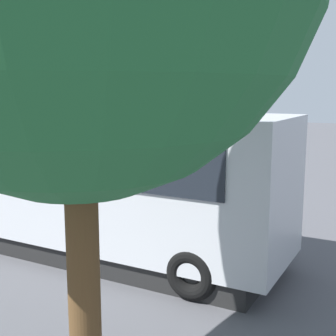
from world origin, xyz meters
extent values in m
plane|color=#4C4C51|center=(0.00, 0.00, 0.00)|extent=(80.00, 80.00, 0.00)
cube|color=#B7BABF|center=(-1.36, 5.35, 1.85)|extent=(9.33, 2.60, 2.80)
cube|color=black|center=(-1.35, 4.08, 2.41)|extent=(7.82, 0.12, 1.01)
cube|color=black|center=(-1.38, 6.62, 2.41)|extent=(7.82, 0.12, 1.01)
cube|color=#198C3F|center=(-1.35, 4.09, 1.29)|extent=(8.19, 0.11, 0.28)
cube|color=black|center=(-1.36, 5.35, 0.23)|extent=(8.58, 2.39, 0.45)
torus|color=black|center=(1.91, 4.25, 0.50)|extent=(1.00, 0.33, 1.00)
torus|color=black|center=(-4.61, 4.19, 0.50)|extent=(1.00, 0.33, 1.00)
torus|color=black|center=(-4.63, 6.45, 0.50)|extent=(1.00, 0.33, 1.00)
cylinder|color=black|center=(-2.76, 2.56, 0.49)|extent=(0.13, 0.13, 0.79)
cube|color=black|center=(-2.76, 2.52, 0.05)|extent=(0.11, 0.26, 0.10)
cylinder|color=black|center=(-2.92, 2.55, 0.49)|extent=(0.13, 0.13, 0.79)
cube|color=black|center=(-2.92, 2.51, 0.05)|extent=(0.11, 0.26, 0.10)
cube|color=#D8F233|center=(-2.84, 2.56, 1.21)|extent=(0.39, 0.30, 0.66)
cube|color=silver|center=(-2.84, 2.56, 1.21)|extent=(0.40, 0.31, 0.06)
cylinder|color=#D8F233|center=(-2.60, 2.57, 1.23)|extent=(0.09, 0.09, 0.63)
sphere|color=tan|center=(-2.60, 2.57, 0.92)|extent=(0.09, 0.09, 0.09)
cylinder|color=#D8F233|center=(-3.08, 2.55, 1.23)|extent=(0.09, 0.09, 0.63)
sphere|color=tan|center=(-3.08, 2.55, 0.92)|extent=(0.09, 0.09, 0.09)
sphere|color=tan|center=(-2.84, 2.56, 1.68)|extent=(0.25, 0.25, 0.24)
cylinder|color=black|center=(-1.49, 2.55, 0.47)|extent=(0.14, 0.14, 0.77)
cube|color=black|center=(-1.48, 2.51, 0.05)|extent=(0.14, 0.27, 0.10)
cylinder|color=black|center=(-1.64, 2.53, 0.47)|extent=(0.14, 0.14, 0.77)
cube|color=black|center=(-1.64, 2.49, 0.05)|extent=(0.14, 0.27, 0.10)
cube|color=#3F594C|center=(-1.57, 2.54, 1.17)|extent=(0.42, 0.34, 0.64)
cylinder|color=#3F594C|center=(-1.33, 2.58, 1.19)|extent=(0.10, 0.10, 0.61)
sphere|color=tan|center=(-1.33, 2.58, 0.89)|extent=(0.10, 0.10, 0.09)
cylinder|color=#3F594C|center=(-1.80, 2.50, 1.19)|extent=(0.10, 0.10, 0.61)
sphere|color=tan|center=(-1.80, 2.50, 0.89)|extent=(0.10, 0.10, 0.09)
sphere|color=tan|center=(-1.57, 2.54, 1.63)|extent=(0.27, 0.27, 0.23)
cylinder|color=black|center=(-0.09, 2.60, 0.46)|extent=(0.15, 0.15, 0.76)
cube|color=black|center=(-0.10, 2.56, 0.05)|extent=(0.17, 0.28, 0.10)
cylinder|color=black|center=(-0.24, 2.64, 0.46)|extent=(0.15, 0.15, 0.76)
cube|color=black|center=(-0.26, 2.60, 0.05)|extent=(0.17, 0.28, 0.10)
cube|color=black|center=(-0.17, 2.62, 1.16)|extent=(0.44, 0.37, 0.63)
cylinder|color=black|center=(0.06, 2.55, 1.17)|extent=(0.11, 0.11, 0.60)
sphere|color=tan|center=(0.06, 2.55, 0.87)|extent=(0.11, 0.11, 0.09)
cylinder|color=black|center=(-0.40, 2.68, 1.17)|extent=(0.11, 0.11, 0.60)
sphere|color=tan|center=(-0.40, 2.68, 0.87)|extent=(0.11, 0.11, 0.09)
sphere|color=tan|center=(-0.17, 2.62, 1.61)|extent=(0.28, 0.28, 0.23)
torus|color=black|center=(-3.97, 3.30, 0.30)|extent=(0.61, 0.22, 0.60)
cylinder|color=silver|center=(-3.97, 3.30, 0.30)|extent=(0.13, 0.12, 0.12)
torus|color=black|center=(-5.40, 3.52, 0.30)|extent=(0.61, 0.22, 0.60)
cylinder|color=silver|center=(-5.40, 3.52, 0.30)|extent=(0.14, 0.14, 0.12)
cylinder|color=silver|center=(-4.02, 3.31, 0.65)|extent=(0.32, 0.10, 0.67)
cube|color=white|center=(-4.61, 3.40, 0.63)|extent=(0.87, 0.40, 0.36)
cube|color=black|center=(-5.09, 3.47, 0.68)|extent=(0.55, 0.29, 0.20)
cylinder|color=silver|center=(-4.95, 3.59, 0.42)|extent=(0.46, 0.15, 0.08)
cylinder|color=black|center=(-4.07, 3.32, 0.95)|extent=(0.12, 0.58, 0.04)
torus|color=black|center=(1.47, 3.22, 0.30)|extent=(0.60, 0.15, 0.60)
cylinder|color=silver|center=(1.47, 3.22, 0.30)|extent=(0.12, 0.10, 0.12)
torus|color=black|center=(0.02, 3.17, 0.30)|extent=(0.60, 0.15, 0.60)
cylinder|color=silver|center=(0.02, 3.17, 0.30)|extent=(0.12, 0.12, 0.12)
cylinder|color=silver|center=(1.42, 3.22, 0.65)|extent=(0.32, 0.07, 0.67)
cube|color=black|center=(0.82, 3.20, 0.63)|extent=(0.85, 0.31, 0.36)
cube|color=black|center=(0.34, 3.18, 0.68)|extent=(0.53, 0.24, 0.20)
cylinder|color=silver|center=(0.45, 3.33, 0.42)|extent=(0.45, 0.10, 0.08)
cylinder|color=black|center=(1.37, 3.22, 0.95)|extent=(0.06, 0.58, 0.04)
torus|color=black|center=(-1.58, 3.31, 0.30)|extent=(0.61, 0.21, 0.60)
cylinder|color=silver|center=(-1.58, 3.31, 0.30)|extent=(0.13, 0.12, 0.12)
torus|color=black|center=(-3.02, 3.51, 0.30)|extent=(0.61, 0.21, 0.60)
cylinder|color=silver|center=(-3.02, 3.51, 0.30)|extent=(0.14, 0.14, 0.12)
cylinder|color=silver|center=(-1.63, 3.32, 0.65)|extent=(0.32, 0.10, 0.67)
cube|color=black|center=(-2.23, 3.40, 0.63)|extent=(0.87, 0.39, 0.36)
cube|color=black|center=(-2.70, 3.46, 0.68)|extent=(0.55, 0.29, 0.20)
cylinder|color=silver|center=(-2.57, 3.59, 0.42)|extent=(0.46, 0.14, 0.08)
cylinder|color=black|center=(-1.68, 3.32, 0.95)|extent=(0.12, 0.58, 0.04)
torus|color=black|center=(1.16, -3.21, 0.30)|extent=(0.61, 0.30, 0.60)
cylinder|color=silver|center=(1.16, -3.21, 0.30)|extent=(0.14, 0.13, 0.12)
torus|color=black|center=(2.55, -2.78, 0.30)|extent=(0.61, 0.30, 0.60)
cylinder|color=silver|center=(2.55, -2.78, 0.30)|extent=(0.15, 0.15, 0.12)
cylinder|color=silver|center=(1.21, -3.19, 0.65)|extent=(0.32, 0.15, 0.67)
cube|color=orange|center=(1.79, -3.02, 0.63)|extent=(0.89, 0.52, 0.36)
cube|color=black|center=(2.25, -2.87, 0.68)|extent=(0.56, 0.36, 0.20)
cylinder|color=silver|center=(2.18, -3.04, 0.42)|extent=(0.45, 0.21, 0.08)
cylinder|color=black|center=(1.26, -3.18, 0.95)|extent=(0.21, 0.56, 0.04)
cube|color=black|center=(1.86, -2.99, 0.92)|extent=(0.63, 0.49, 0.51)
sphere|color=red|center=(1.47, -3.11, 1.10)|extent=(0.33, 0.33, 0.26)
cylinder|color=black|center=(1.53, -2.91, 0.92)|extent=(0.43, 0.21, 0.33)
cylinder|color=black|center=(1.97, -2.77, 0.60)|extent=(0.13, 0.13, 0.40)
cylinder|color=black|center=(1.63, -3.25, 0.92)|extent=(0.43, 0.21, 0.33)
cylinder|color=black|center=(2.08, -3.12, 0.60)|extent=(0.13, 0.13, 0.40)
cube|color=orange|center=(0.16, -3.91, 0.01)|extent=(0.34, 0.34, 0.03)
cone|color=orange|center=(0.16, -3.91, 0.33)|extent=(0.26, 0.26, 0.60)
cylinder|color=white|center=(0.16, -3.91, 0.30)|extent=(0.19, 0.19, 0.07)
cylinder|color=#51381E|center=(-5.25, 10.10, 1.70)|extent=(0.32, 0.32, 3.39)
cube|color=white|center=(-1.95, -0.55, 0.00)|extent=(0.24, 3.84, 0.01)
cube|color=white|center=(0.90, -0.55, 0.00)|extent=(0.26, 4.40, 0.01)
cube|color=white|center=(3.76, -0.55, 0.00)|extent=(0.28, 4.96, 0.01)
camera|label=1|loc=(-8.00, 13.36, 3.74)|focal=48.80mm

